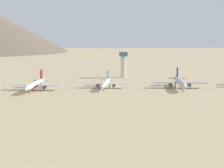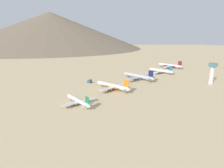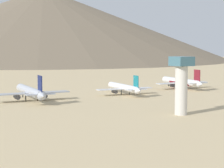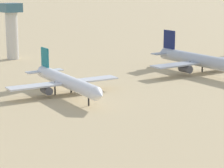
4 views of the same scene
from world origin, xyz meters
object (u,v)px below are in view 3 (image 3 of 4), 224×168
Objects in this scene: control_tower at (181,82)px; parked_jet_2 at (30,92)px; parked_jet_0 at (181,82)px; parked_jet_1 at (124,88)px.

parked_jet_2 is at bearing 28.29° from control_tower.
parked_jet_0 is at bearing -85.61° from parked_jet_2.
parked_jet_0 reaches higher than parked_jet_1.
parked_jet_0 is 101.36m from parked_jet_2.
parked_jet_2 reaches higher than parked_jet_1.
control_tower reaches higher than parked_jet_1.
control_tower reaches higher than parked_jet_0.
parked_jet_2 is at bearing 88.44° from parked_jet_1.
control_tower is at bearing 139.83° from parked_jet_0.
parked_jet_0 is 1.94× the size of control_tower.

